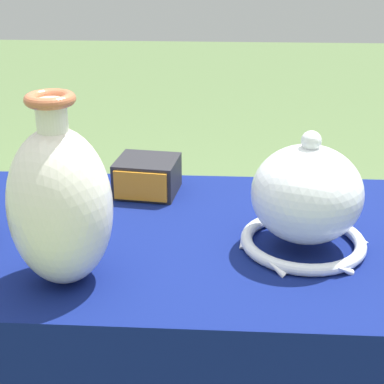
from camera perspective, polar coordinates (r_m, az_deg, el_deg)
The scene contains 4 objects.
display_table at distance 1.16m, azimuth 4.74°, elevation -8.34°, with size 1.29×0.60×0.75m.
vase_tall_bulbous at distance 0.95m, azimuth -12.66°, elevation -1.22°, with size 0.17×0.17×0.31m.
vase_dome_bell at distance 1.06m, azimuth 11.01°, elevation -0.83°, with size 0.24×0.23×0.23m.
mosaic_tile_box at distance 1.30m, azimuth -4.36°, elevation 1.54°, with size 0.14×0.14×0.08m.
Camera 1 is at (-0.04, -1.01, 1.27)m, focal length 55.00 mm.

